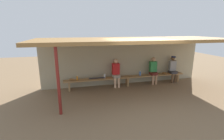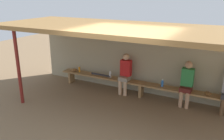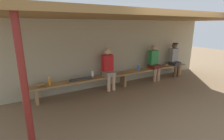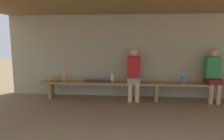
{
  "view_description": "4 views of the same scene",
  "coord_description": "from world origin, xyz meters",
  "px_view_note": "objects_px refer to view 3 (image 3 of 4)",
  "views": [
    {
      "loc": [
        -2.56,
        -5.59,
        2.69
      ],
      "look_at": [
        -0.85,
        1.22,
        0.92
      ],
      "focal_mm": 26.01,
      "sensor_mm": 36.0,
      "label": 1
    },
    {
      "loc": [
        2.42,
        -5.1,
        3.15
      ],
      "look_at": [
        -0.98,
        1.41,
        0.78
      ],
      "focal_mm": 38.04,
      "sensor_mm": 36.0,
      "label": 2
    },
    {
      "loc": [
        -3.04,
        -3.03,
        2.04
      ],
      "look_at": [
        -0.72,
        1.06,
        0.77
      ],
      "focal_mm": 26.96,
      "sensor_mm": 36.0,
      "label": 3
    },
    {
      "loc": [
        -0.72,
        -3.5,
        1.56
      ],
      "look_at": [
        -1.09,
        1.07,
        0.85
      ],
      "focal_mm": 32.18,
      "sensor_mm": 36.0,
      "label": 4
    }
  ],
  "objects_px": {
    "player_leftmost": "(154,61)",
    "water_bottle_clear": "(139,67)",
    "water_bottle_orange": "(92,75)",
    "support_post": "(26,95)",
    "water_bottle_green": "(50,81)",
    "baseball_glove_worn": "(40,85)",
    "baseball_glove_dark_brown": "(166,65)",
    "bench": "(123,75)",
    "baseball_bat": "(82,79)",
    "player_shirtless_tan": "(174,58)",
    "player_middle": "(108,67)"
  },
  "relations": [
    {
      "from": "player_shirtless_tan",
      "to": "water_bottle_clear",
      "type": "distance_m",
      "value": 1.82
    },
    {
      "from": "player_shirtless_tan",
      "to": "baseball_bat",
      "type": "distance_m",
      "value": 3.96
    },
    {
      "from": "bench",
      "to": "baseball_glove_dark_brown",
      "type": "distance_m",
      "value": 1.98
    },
    {
      "from": "player_leftmost",
      "to": "baseball_glove_dark_brown",
      "type": "bearing_deg",
      "value": -2.66
    },
    {
      "from": "support_post",
      "to": "bench",
      "type": "bearing_deg",
      "value": 34.87
    },
    {
      "from": "player_leftmost",
      "to": "baseball_glove_worn",
      "type": "bearing_deg",
      "value": 179.9
    },
    {
      "from": "support_post",
      "to": "water_bottle_clear",
      "type": "distance_m",
      "value": 4.27
    },
    {
      "from": "water_bottle_orange",
      "to": "baseball_glove_dark_brown",
      "type": "bearing_deg",
      "value": -0.63
    },
    {
      "from": "bench",
      "to": "water_bottle_clear",
      "type": "height_order",
      "value": "water_bottle_clear"
    },
    {
      "from": "water_bottle_green",
      "to": "baseball_glove_worn",
      "type": "distance_m",
      "value": 0.25
    },
    {
      "from": "player_middle",
      "to": "baseball_glove_worn",
      "type": "distance_m",
      "value": 2.06
    },
    {
      "from": "baseball_glove_dark_brown",
      "to": "support_post",
      "type": "bearing_deg",
      "value": -98.55
    },
    {
      "from": "player_leftmost",
      "to": "water_bottle_clear",
      "type": "relative_size",
      "value": 5.88
    },
    {
      "from": "water_bottle_clear",
      "to": "baseball_glove_dark_brown",
      "type": "height_order",
      "value": "water_bottle_clear"
    },
    {
      "from": "bench",
      "to": "player_middle",
      "type": "xyz_separation_m",
      "value": [
        -0.57,
        0.0,
        0.34
      ]
    },
    {
      "from": "baseball_bat",
      "to": "player_middle",
      "type": "bearing_deg",
      "value": -0.02
    },
    {
      "from": "baseball_glove_dark_brown",
      "to": "baseball_glove_worn",
      "type": "xyz_separation_m",
      "value": [
        -4.6,
        0.04,
        0.0
      ]
    },
    {
      "from": "water_bottle_green",
      "to": "baseball_glove_dark_brown",
      "type": "bearing_deg",
      "value": -0.45
    },
    {
      "from": "water_bottle_clear",
      "to": "baseball_glove_dark_brown",
      "type": "bearing_deg",
      "value": -1.48
    },
    {
      "from": "baseball_glove_dark_brown",
      "to": "baseball_bat",
      "type": "bearing_deg",
      "value": -121.54
    },
    {
      "from": "player_shirtless_tan",
      "to": "player_leftmost",
      "type": "xyz_separation_m",
      "value": [
        -1.1,
        -0.0,
        -0.02
      ]
    },
    {
      "from": "water_bottle_clear",
      "to": "player_shirtless_tan",
      "type": "bearing_deg",
      "value": -0.17
    },
    {
      "from": "bench",
      "to": "player_shirtless_tan",
      "type": "bearing_deg",
      "value": 0.08
    },
    {
      "from": "water_bottle_orange",
      "to": "baseball_glove_worn",
      "type": "height_order",
      "value": "water_bottle_orange"
    },
    {
      "from": "support_post",
      "to": "water_bottle_orange",
      "type": "xyz_separation_m",
      "value": [
        1.89,
        2.11,
        -0.54
      ]
    },
    {
      "from": "water_bottle_clear",
      "to": "water_bottle_orange",
      "type": "bearing_deg",
      "value": -180.0
    },
    {
      "from": "water_bottle_green",
      "to": "baseball_bat",
      "type": "bearing_deg",
      "value": -0.61
    },
    {
      "from": "player_middle",
      "to": "baseball_glove_dark_brown",
      "type": "height_order",
      "value": "player_middle"
    },
    {
      "from": "player_leftmost",
      "to": "water_bottle_clear",
      "type": "xyz_separation_m",
      "value": [
        -0.71,
        0.01,
        -0.16
      ]
    },
    {
      "from": "bench",
      "to": "water_bottle_green",
      "type": "distance_m",
      "value": 2.39
    },
    {
      "from": "bench",
      "to": "baseball_glove_dark_brown",
      "type": "bearing_deg",
      "value": -0.72
    },
    {
      "from": "baseball_bat",
      "to": "baseball_glove_worn",
      "type": "bearing_deg",
      "value": 179.28
    },
    {
      "from": "bench",
      "to": "water_bottle_orange",
      "type": "height_order",
      "value": "water_bottle_orange"
    },
    {
      "from": "player_leftmost",
      "to": "water_bottle_clear",
      "type": "distance_m",
      "value": 0.73
    },
    {
      "from": "support_post",
      "to": "water_bottle_green",
      "type": "distance_m",
      "value": 2.27
    },
    {
      "from": "water_bottle_orange",
      "to": "baseball_glove_worn",
      "type": "relative_size",
      "value": 0.89
    },
    {
      "from": "water_bottle_clear",
      "to": "support_post",
      "type": "bearing_deg",
      "value": -150.18
    },
    {
      "from": "player_shirtless_tan",
      "to": "baseball_glove_dark_brown",
      "type": "bearing_deg",
      "value": -176.71
    },
    {
      "from": "water_bottle_orange",
      "to": "baseball_bat",
      "type": "height_order",
      "value": "water_bottle_orange"
    },
    {
      "from": "water_bottle_clear",
      "to": "baseball_bat",
      "type": "relative_size",
      "value": 0.3
    },
    {
      "from": "baseball_glove_worn",
      "to": "baseball_bat",
      "type": "bearing_deg",
      "value": -174.29
    },
    {
      "from": "player_middle",
      "to": "water_bottle_orange",
      "type": "relative_size",
      "value": 6.28
    },
    {
      "from": "bench",
      "to": "baseball_glove_dark_brown",
      "type": "xyz_separation_m",
      "value": [
        1.98,
        -0.02,
        0.12
      ]
    },
    {
      "from": "player_shirtless_tan",
      "to": "baseball_glove_dark_brown",
      "type": "distance_m",
      "value": 0.55
    },
    {
      "from": "player_leftmost",
      "to": "baseball_glove_dark_brown",
      "type": "distance_m",
      "value": 0.64
    },
    {
      "from": "baseball_bat",
      "to": "player_shirtless_tan",
      "type": "bearing_deg",
      "value": -0.16
    },
    {
      "from": "baseball_glove_dark_brown",
      "to": "water_bottle_orange",
      "type": "bearing_deg",
      "value": -121.75
    },
    {
      "from": "water_bottle_green",
      "to": "baseball_bat",
      "type": "height_order",
      "value": "water_bottle_green"
    },
    {
      "from": "baseball_glove_worn",
      "to": "baseball_bat",
      "type": "relative_size",
      "value": 0.32
    },
    {
      "from": "water_bottle_clear",
      "to": "water_bottle_orange",
      "type": "height_order",
      "value": "water_bottle_clear"
    }
  ]
}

